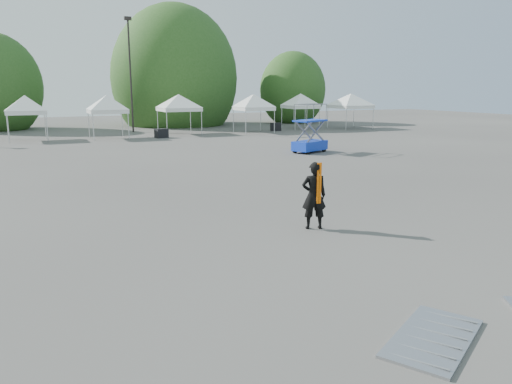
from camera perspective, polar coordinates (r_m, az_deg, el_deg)
name	(u,v)px	position (r m, az deg, el deg)	size (l,w,h in m)	color
ground	(258,221)	(14.82, 0.18, -3.28)	(120.00, 120.00, 0.00)	#474442
light_pole_east	(130,68)	(45.86, -14.19, 13.54)	(0.60, 0.25, 9.80)	black
tree_mid_e	(175,78)	(54.09, -9.27, 12.71)	(5.12, 5.12, 7.79)	#382314
tree_far_e	(293,90)	(57.31, 4.20, 11.56)	(3.84, 3.84, 5.84)	#382314
tent_d	(25,99)	(41.12, -24.92, 9.63)	(3.96, 3.96, 3.88)	silver
tent_e	(107,98)	(40.69, -16.69, 10.21)	(3.96, 3.96, 3.88)	silver
tent_f	(179,98)	(43.20, -8.85, 10.62)	(4.49, 4.49, 3.88)	silver
tent_g	(254,97)	(44.22, -0.28, 10.78)	(4.13, 4.13, 3.88)	silver
tent_h	(301,96)	(48.52, 5.13, 10.83)	(4.01, 4.01, 3.88)	silver
tent_extra_8	(351,96)	(49.44, 10.79, 10.69)	(4.66, 4.66, 3.88)	silver
man	(314,195)	(13.86, 6.64, -0.40)	(0.80, 0.65, 1.89)	black
scissor_lift	(310,128)	(30.52, 6.19, 7.26)	(2.51, 1.90, 2.91)	#0D13B3
barrier_left	(433,337)	(8.58, 19.59, -15.39)	(2.34, 1.94, 0.07)	#989BA0
crate_mid	(161,133)	(40.15, -10.76, 6.61)	(0.92, 0.71, 0.71)	black
crate_east	(276,127)	(46.05, 2.28, 7.46)	(0.93, 0.72, 0.72)	black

